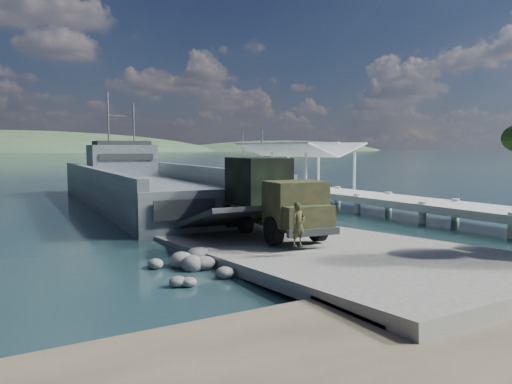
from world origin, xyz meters
name	(u,v)px	position (x,y,z in m)	size (l,w,h in m)	color
ground	(319,255)	(0.00, 0.00, 0.00)	(1400.00, 1400.00, 0.00)	#19383C
boat_ramp	(333,254)	(0.00, -1.00, 0.25)	(10.00, 18.00, 0.50)	slate
shoreline_rocks	(186,270)	(-6.20, 0.50, 0.00)	(3.20, 5.60, 0.90)	#51514E
distant_headlands	(27,152)	(50.00, 560.00, 0.00)	(1000.00, 240.00, 48.00)	#314D30
pier	(304,183)	(13.00, 18.77, 1.60)	(6.40, 44.00, 6.10)	#B4B4A9
landing_craft	(150,194)	(0.15, 23.11, 0.92)	(11.98, 38.44, 11.26)	#4B5458
military_truck	(269,196)	(-0.36, 3.57, 2.38)	(3.54, 8.38, 3.77)	black
soldier	(298,234)	(-2.23, -1.53, 1.38)	(0.64, 0.42, 1.76)	#1D2F1A
sailboat_near	(263,186)	(16.05, 30.59, 0.38)	(3.61, 6.13, 7.19)	white
sailboat_far	(244,182)	(18.05, 38.63, 0.39)	(3.38, 6.19, 7.24)	white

